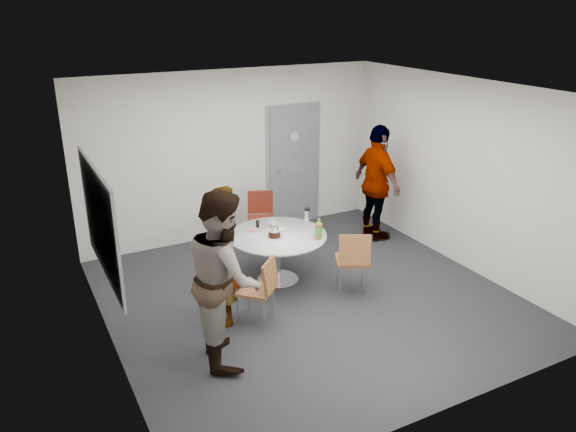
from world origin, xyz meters
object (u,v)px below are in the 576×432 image
door (293,166)px  whiteboard (100,222)px  person_main (221,257)px  chair_near_right (353,257)px  table (280,240)px  chair_near_left (262,285)px  person_left (224,277)px  person_right (377,183)px  chair_far (261,213)px

door → whiteboard: (-3.56, -2.28, 0.42)m
person_main → whiteboard: bearing=-95.8°
chair_near_right → person_main: bearing=-158.9°
door → table: bearing=-123.0°
door → chair_near_left: size_ratio=2.54×
chair_near_left → person_left: 0.88m
chair_near_right → person_right: size_ratio=0.47×
person_right → person_left: bearing=120.6°
table → person_left: bearing=-135.0°
door → table: size_ratio=1.59×
whiteboard → chair_near_left: size_ratio=2.28×
chair_near_left → chair_near_right: bearing=-40.4°
table → door: bearing=57.0°
chair_near_left → person_right: size_ratio=0.44×
chair_near_right → person_left: 2.09m
chair_near_right → chair_far: size_ratio=1.02×
table → person_left: size_ratio=0.70×
chair_near_left → person_left: person_left is taller
person_left → person_right: bearing=-48.0°
person_left → chair_far: bearing=-20.0°
chair_near_left → chair_far: chair_far is taller
whiteboard → person_left: 1.46m
door → person_right: size_ratio=1.13×
table → person_main: person_main is taller
person_main → table: bearing=123.2°
person_main → chair_near_right: bearing=87.6°
table → person_right: size_ratio=0.71×
table → chair_near_right: 1.05m
chair_far → person_right: size_ratio=0.47×
door → whiteboard: size_ratio=1.12×
person_right → whiteboard: bearing=104.0°
chair_near_right → person_right: (1.39, 1.42, 0.40)m
door → chair_far: (-0.91, -0.61, -0.49)m
table → person_right: person_right is taller
whiteboard → table: whiteboard is taller
whiteboard → chair_near_left: 1.97m
chair_near_right → chair_near_left: bearing=-149.6°
door → chair_far: bearing=-146.0°
table → person_main: (-1.08, -0.62, 0.25)m
table → chair_near_left: bearing=-127.8°
door → chair_far: 1.20m
chair_near_right → chair_far: 2.09m
chair_far → person_main: bearing=75.5°
person_main → chair_far: bearing=146.9°
whiteboard → chair_near_right: bearing=-7.2°
whiteboard → chair_near_left: whiteboard is taller
whiteboard → person_right: 4.56m
chair_near_left → person_main: (-0.40, 0.26, 0.35)m
whiteboard → chair_near_right: (3.02, -0.38, -0.91)m
chair_near_left → table: bearing=8.3°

